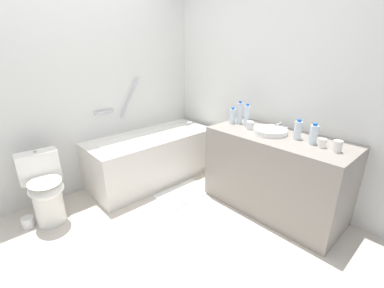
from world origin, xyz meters
name	(u,v)px	position (x,y,z in m)	size (l,w,h in m)	color
ground_plane	(149,237)	(0.00, 0.00, 0.00)	(4.13, 4.13, 0.00)	beige
wall_back_tiled	(76,93)	(0.00, 1.32, 1.15)	(3.53, 0.10, 2.31)	silver
wall_right_mirror	(260,92)	(1.61, 0.00, 1.15)	(0.10, 2.94, 2.31)	silver
bathtub	(153,155)	(0.70, 0.93, 0.32)	(1.62, 0.68, 1.29)	silver
toilet	(45,189)	(-0.58, 0.89, 0.35)	(0.38, 0.52, 0.70)	white
vanity_counter	(275,173)	(1.25, -0.50, 0.41)	(0.64, 1.39, 0.82)	gray
sink_basin	(270,131)	(1.24, -0.40, 0.85)	(0.33, 0.33, 0.05)	white
sink_faucet	(280,126)	(1.43, -0.40, 0.86)	(0.13, 0.15, 0.08)	#ABABB0
water_bottle_0	(298,130)	(1.28, -0.66, 0.91)	(0.07, 0.07, 0.19)	silver
water_bottle_1	(247,116)	(1.28, -0.08, 0.94)	(0.06, 0.06, 0.25)	silver
water_bottle_2	(240,113)	(1.31, 0.04, 0.94)	(0.06, 0.06, 0.25)	silver
water_bottle_3	(314,134)	(1.25, -0.82, 0.91)	(0.07, 0.07, 0.19)	silver
water_bottle_4	(233,116)	(1.25, 0.09, 0.91)	(0.06, 0.06, 0.18)	silver
drinking_glass_0	(322,143)	(1.23, -0.91, 0.86)	(0.07, 0.07, 0.08)	white
drinking_glass_1	(337,146)	(1.21, -1.04, 0.87)	(0.07, 0.07, 0.10)	white
drinking_glass_2	(250,125)	(1.21, -0.17, 0.86)	(0.08, 0.08, 0.08)	white
bath_mat	(184,193)	(0.73, 0.35, 0.01)	(0.62, 0.39, 0.01)	white
toilet_paper_roll	(28,222)	(-0.78, 0.92, 0.05)	(0.11, 0.11, 0.10)	white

